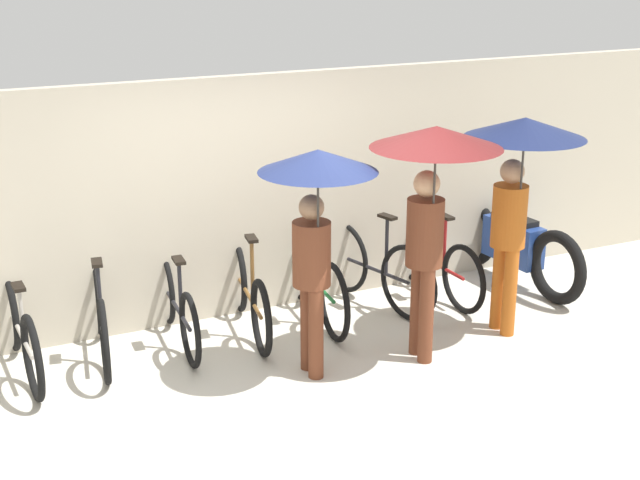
% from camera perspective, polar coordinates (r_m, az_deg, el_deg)
% --- Properties ---
extents(ground_plane, '(30.00, 30.00, 0.00)m').
position_cam_1_polar(ground_plane, '(7.40, -0.55, -9.76)').
color(ground_plane, beige).
extents(back_wall, '(13.08, 0.12, 2.34)m').
position_cam_1_polar(back_wall, '(8.58, -5.93, 2.63)').
color(back_wall, '#B2A893').
rests_on(back_wall, ground).
extents(parked_bicycle_0, '(0.44, 1.78, 1.07)m').
position_cam_1_polar(parked_bicycle_0, '(7.99, -18.63, -5.58)').
color(parked_bicycle_0, black).
rests_on(parked_bicycle_0, ground).
extents(parked_bicycle_1, '(0.47, 1.75, 1.00)m').
position_cam_1_polar(parked_bicycle_1, '(8.11, -13.86, -4.73)').
color(parked_bicycle_1, black).
rests_on(parked_bicycle_1, ground).
extents(parked_bicycle_2, '(0.44, 1.69, 1.08)m').
position_cam_1_polar(parked_bicycle_2, '(8.24, -9.14, -4.21)').
color(parked_bicycle_2, black).
rests_on(parked_bicycle_2, ground).
extents(parked_bicycle_3, '(0.49, 1.76, 1.11)m').
position_cam_1_polar(parked_bicycle_3, '(8.40, -4.58, -3.47)').
color(parked_bicycle_3, black).
rests_on(parked_bicycle_3, ground).
extents(parked_bicycle_4, '(0.44, 1.83, 1.09)m').
position_cam_1_polar(parked_bicycle_4, '(8.66, -0.39, -2.59)').
color(parked_bicycle_4, black).
rests_on(parked_bicycle_4, ground).
extents(parked_bicycle_5, '(0.55, 1.71, 1.10)m').
position_cam_1_polar(parked_bicycle_5, '(8.97, 3.48, -1.78)').
color(parked_bicycle_5, black).
rests_on(parked_bicycle_5, ground).
extents(parked_bicycle_6, '(0.44, 1.77, 0.98)m').
position_cam_1_polar(parked_bicycle_6, '(9.31, 7.24, -1.35)').
color(parked_bicycle_6, black).
rests_on(parked_bicycle_6, ground).
extents(pedestrian_leading, '(0.95, 0.95, 1.98)m').
position_cam_1_polar(pedestrian_leading, '(7.08, -0.28, 2.41)').
color(pedestrian_leading, brown).
rests_on(pedestrian_leading, ground).
extents(pedestrian_center, '(1.09, 1.09, 2.11)m').
position_cam_1_polar(pedestrian_center, '(7.38, 7.20, 4.14)').
color(pedestrian_center, brown).
rests_on(pedestrian_center, ground).
extents(pedestrian_trailing, '(1.07, 1.07, 2.07)m').
position_cam_1_polar(pedestrian_trailing, '(8.08, 12.64, 4.81)').
color(pedestrian_trailing, '#B25619').
rests_on(pedestrian_trailing, ground).
extents(motorcycle, '(0.58, 2.12, 0.95)m').
position_cam_1_polar(motorcycle, '(9.77, 12.23, -0.32)').
color(motorcycle, black).
rests_on(motorcycle, ground).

